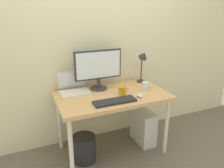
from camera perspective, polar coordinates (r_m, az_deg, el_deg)
ground_plane at (r=2.81m, az=-0.00°, el=-16.30°), size 6.00×6.00×0.00m
back_wall at (r=2.69m, az=-3.52°, el=12.06°), size 4.40×0.04×2.60m
desk at (r=2.49m, az=-0.00°, el=-4.08°), size 1.22×0.70×0.72m
monitor at (r=2.55m, az=-3.50°, el=4.29°), size 0.55×0.20×0.46m
laptop at (r=2.55m, az=-9.76°, el=-0.78°), size 0.32×0.28×0.23m
desk_lamp at (r=2.78m, az=7.92°, el=6.11°), size 0.11×0.16×0.42m
keyboard at (r=2.26m, az=0.70°, el=-4.42°), size 0.44×0.14×0.02m
mouse at (r=2.40m, az=7.05°, el=-2.94°), size 0.06×0.09×0.03m
coffee_mug at (r=2.44m, az=2.65°, el=-1.67°), size 0.12×0.08×0.10m
glass_cup at (r=2.61m, az=8.52°, el=-0.47°), size 0.11×0.08×0.09m
computer_tower at (r=2.87m, az=7.96°, el=-10.69°), size 0.18×0.36×0.42m
wastebasket at (r=2.59m, az=-7.14°, el=-15.95°), size 0.26×0.26×0.30m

